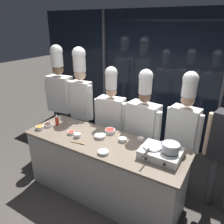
# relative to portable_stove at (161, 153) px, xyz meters

# --- Properties ---
(ground_plane) EXTENTS (24.00, 24.00, 0.00)m
(ground_plane) POSITION_rel_portable_stove_xyz_m (-0.82, -0.04, -0.98)
(ground_plane) COLOR #47423D
(window_wall_back) EXTENTS (5.81, 0.09, 2.70)m
(window_wall_back) POSITION_rel_portable_stove_xyz_m (-0.82, 1.95, 0.37)
(window_wall_back) COLOR black
(window_wall_back) RESTS_ON ground_plane
(demo_counter) EXTENTS (2.34, 0.77, 0.92)m
(demo_counter) POSITION_rel_portable_stove_xyz_m (-0.82, -0.04, -0.52)
(demo_counter) COLOR beige
(demo_counter) RESTS_ON ground_plane
(portable_stove) EXTENTS (0.49, 0.39, 0.12)m
(portable_stove) POSITION_rel_portable_stove_xyz_m (0.00, 0.00, 0.00)
(portable_stove) COLOR silver
(portable_stove) RESTS_ON demo_counter
(frying_pan) EXTENTS (0.25, 0.42, 0.04)m
(frying_pan) POSITION_rel_portable_stove_xyz_m (-0.11, -0.01, 0.08)
(frying_pan) COLOR #ADAFB5
(frying_pan) RESTS_ON portable_stove
(stock_pot) EXTENTS (0.23, 0.21, 0.11)m
(stock_pot) POSITION_rel_portable_stove_xyz_m (0.11, 0.00, 0.12)
(stock_pot) COLOR #B7BABF
(stock_pot) RESTS_ON portable_stove
(squeeze_bottle_chili) EXTENTS (0.06, 0.06, 0.18)m
(squeeze_bottle_chili) POSITION_rel_portable_stove_xyz_m (-1.73, 0.01, 0.03)
(squeeze_bottle_chili) COLOR red
(squeeze_bottle_chili) RESTS_ON demo_counter
(prep_bowl_chicken) EXTENTS (0.09, 0.09, 0.05)m
(prep_bowl_chicken) POSITION_rel_portable_stove_xyz_m (-0.37, 0.24, -0.03)
(prep_bowl_chicken) COLOR white
(prep_bowl_chicken) RESTS_ON demo_counter
(prep_bowl_chili_flakes) EXTENTS (0.11, 0.11, 0.04)m
(prep_bowl_chili_flakes) POSITION_rel_portable_stove_xyz_m (-1.33, -0.11, -0.03)
(prep_bowl_chili_flakes) COLOR white
(prep_bowl_chili_flakes) RESTS_ON demo_counter
(prep_bowl_bean_sprouts) EXTENTS (0.10, 0.10, 0.06)m
(prep_bowl_bean_sprouts) POSITION_rel_portable_stove_xyz_m (-1.19, -0.14, -0.02)
(prep_bowl_bean_sprouts) COLOR white
(prep_bowl_bean_sprouts) RESTS_ON demo_counter
(prep_bowl_soy_glaze) EXTENTS (0.14, 0.14, 0.05)m
(prep_bowl_soy_glaze) POSITION_rel_portable_stove_xyz_m (-1.82, -0.11, -0.03)
(prep_bowl_soy_glaze) COLOR white
(prep_bowl_soy_glaze) RESTS_ON demo_counter
(prep_bowl_carrots) EXTENTS (0.12, 0.12, 0.06)m
(prep_bowl_carrots) POSITION_rel_portable_stove_xyz_m (-1.85, -0.25, -0.02)
(prep_bowl_carrots) COLOR white
(prep_bowl_carrots) RESTS_ON demo_counter
(prep_bowl_rice) EXTENTS (0.12, 0.12, 0.05)m
(prep_bowl_rice) POSITION_rel_portable_stove_xyz_m (-0.58, 0.10, -0.03)
(prep_bowl_rice) COLOR white
(prep_bowl_rice) RESTS_ON demo_counter
(prep_bowl_bell_pepper) EXTENTS (0.16, 0.16, 0.06)m
(prep_bowl_bell_pepper) POSITION_rel_portable_stove_xyz_m (-0.86, 0.22, -0.02)
(prep_bowl_bell_pepper) COLOR white
(prep_bowl_bell_pepper) RESTS_ON demo_counter
(prep_bowl_garlic) EXTENTS (0.17, 0.17, 0.04)m
(prep_bowl_garlic) POSITION_rel_portable_stove_xyz_m (-0.91, 0.02, -0.03)
(prep_bowl_garlic) COLOR white
(prep_bowl_garlic) RESTS_ON demo_counter
(prep_bowl_noodles) EXTENTS (0.14, 0.14, 0.04)m
(prep_bowl_noodles) POSITION_rel_portable_stove_xyz_m (-0.64, -0.30, -0.03)
(prep_bowl_noodles) COLOR white
(prep_bowl_noodles) RESTS_ON demo_counter
(serving_spoon_slotted) EXTENTS (0.22, 0.14, 0.02)m
(serving_spoon_slotted) POSITION_rel_portable_stove_xyz_m (-1.48, 0.24, -0.05)
(serving_spoon_slotted) COLOR #B2B5BA
(serving_spoon_slotted) RESTS_ON demo_counter
(serving_spoon_solid) EXTENTS (0.21, 0.07, 0.02)m
(serving_spoon_solid) POSITION_rel_portable_stove_xyz_m (-1.04, -0.26, -0.05)
(serving_spoon_solid) COLOR olive
(serving_spoon_solid) RESTS_ON demo_counter
(chef_head) EXTENTS (0.61, 0.28, 2.09)m
(chef_head) POSITION_rel_portable_stove_xyz_m (-2.25, 0.65, 0.22)
(chef_head) COLOR #4C4C51
(chef_head) RESTS_ON ground_plane
(chef_sous) EXTENTS (0.48, 0.23, 2.09)m
(chef_sous) POSITION_rel_portable_stove_xyz_m (-1.69, 0.60, 0.29)
(chef_sous) COLOR #232326
(chef_sous) RESTS_ON ground_plane
(chef_line) EXTENTS (0.58, 0.27, 1.82)m
(chef_line) POSITION_rel_portable_stove_xyz_m (-1.08, 0.60, 0.04)
(chef_line) COLOR #232326
(chef_line) RESTS_ON ground_plane
(chef_pastry) EXTENTS (0.62, 0.31, 1.86)m
(chef_pastry) POSITION_rel_portable_stove_xyz_m (-0.48, 0.55, 0.05)
(chef_pastry) COLOR #4C4C51
(chef_pastry) RESTS_ON ground_plane
(chef_apprentice) EXTENTS (0.51, 0.25, 1.88)m
(chef_apprentice) POSITION_rel_portable_stove_xyz_m (0.10, 0.63, 0.12)
(chef_apprentice) COLOR #232326
(chef_apprentice) RESTS_ON ground_plane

